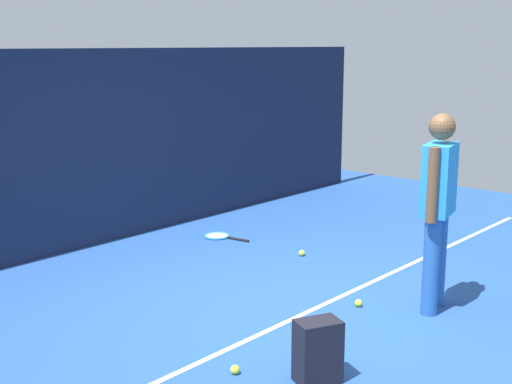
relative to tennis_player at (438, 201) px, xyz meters
name	(u,v)px	position (x,y,z in m)	size (l,w,h in m)	color
ground_plane	(291,312)	(-0.87, 0.87, -0.97)	(12.00, 12.00, 0.00)	#234C93
back_fence	(80,150)	(-0.87, 3.87, 0.14)	(10.00, 0.10, 2.21)	#141E38
court_line	(301,315)	(-0.87, 0.77, -0.96)	(9.00, 0.05, 0.00)	white
tennis_player	(438,201)	(0.00, 0.00, 0.00)	(0.52, 0.31, 1.70)	#2659A5
tennis_racket	(219,236)	(0.40, 3.00, -0.95)	(0.38, 0.63, 0.03)	black
backpack	(317,352)	(-1.71, -0.03, -0.76)	(0.36, 0.36, 0.44)	black
tennis_ball_near_player	(358,303)	(-0.38, 0.51, -0.93)	(0.07, 0.07, 0.07)	#CCE033
tennis_ball_by_fence	(235,370)	(-2.02, 0.45, -0.93)	(0.07, 0.07, 0.07)	#CCE033
tennis_ball_mid_court	(302,253)	(0.47, 1.80, -0.93)	(0.07, 0.07, 0.07)	#CCE033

